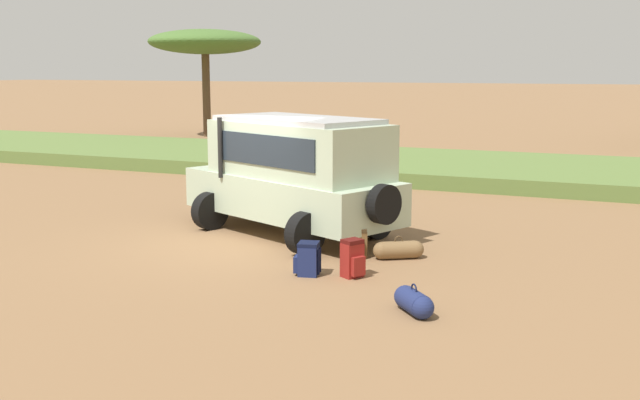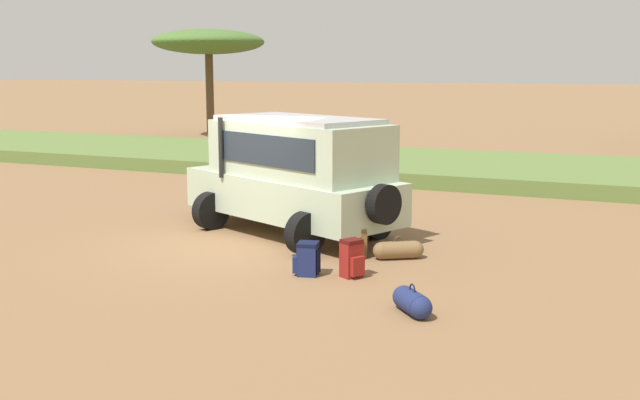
% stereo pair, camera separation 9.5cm
% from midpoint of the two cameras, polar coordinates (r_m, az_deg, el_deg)
% --- Properties ---
extents(ground_plane, '(320.00, 320.00, 0.00)m').
position_cam_midpoint_polar(ground_plane, '(14.88, -5.77, -3.30)').
color(ground_plane, olive).
extents(grass_bank, '(120.00, 7.00, 0.44)m').
position_cam_midpoint_polar(grass_bank, '(25.13, 6.85, 2.65)').
color(grass_bank, '#5B7538').
rests_on(grass_bank, ground_plane).
extents(safari_vehicle, '(5.38, 3.84, 2.44)m').
position_cam_midpoint_polar(safari_vehicle, '(15.35, -1.77, 2.08)').
color(safari_vehicle, '#B2C6A8').
rests_on(safari_vehicle, ground_plane).
extents(backpack_beside_front_wheel, '(0.48, 0.42, 0.56)m').
position_cam_midpoint_polar(backpack_beside_front_wheel, '(12.51, -0.76, -4.52)').
color(backpack_beside_front_wheel, navy).
rests_on(backpack_beside_front_wheel, ground_plane).
extents(backpack_cluster_center, '(0.44, 0.44, 0.54)m').
position_cam_midpoint_polar(backpack_cluster_center, '(13.70, 3.02, -3.30)').
color(backpack_cluster_center, brown).
rests_on(backpack_cluster_center, ground_plane).
extents(backpack_near_rear_wheel, '(0.43, 0.41, 0.64)m').
position_cam_midpoint_polar(backpack_near_rear_wheel, '(12.39, 2.67, -4.50)').
color(backpack_near_rear_wheel, maroon).
rests_on(backpack_near_rear_wheel, ground_plane).
extents(duffel_bag_low_black_case, '(0.85, 0.66, 0.43)m').
position_cam_midpoint_polar(duffel_bag_low_black_case, '(13.65, 6.19, -3.81)').
color(duffel_bag_low_black_case, brown).
rests_on(duffel_bag_low_black_case, ground_plane).
extents(duffel_bag_soft_canvas, '(0.69, 0.72, 0.44)m').
position_cam_midpoint_polar(duffel_bag_soft_canvas, '(10.70, 7.28, -7.72)').
color(duffel_bag_soft_canvas, navy).
rests_on(duffel_bag_soft_canvas, ground_plane).
extents(acacia_tree_far_left, '(5.49, 5.80, 5.31)m').
position_cam_midpoint_polar(acacia_tree_far_left, '(38.37, -8.42, 11.77)').
color(acacia_tree_far_left, brown).
rests_on(acacia_tree_far_left, ground_plane).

